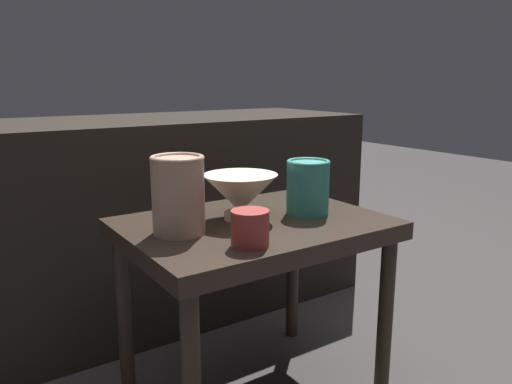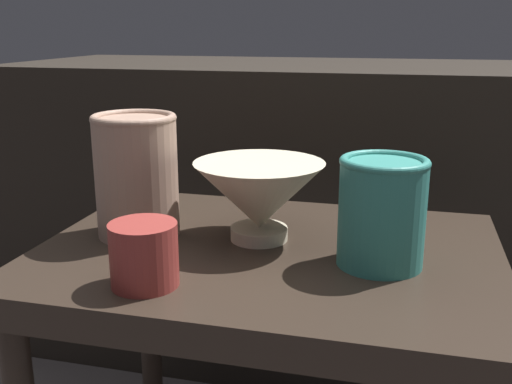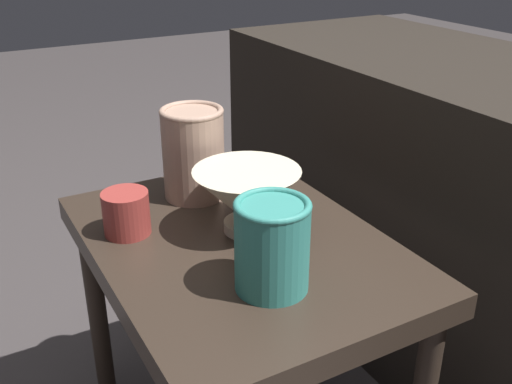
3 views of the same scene
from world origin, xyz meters
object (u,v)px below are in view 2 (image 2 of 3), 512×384
object	(u,v)px
cup	(144,255)
vase_textured_left	(136,174)
vase_colorful_right	(382,210)
bowl	(259,197)

from	to	relation	value
cup	vase_textured_left	bearing A→B (deg)	117.00
vase_textured_left	vase_colorful_right	distance (m)	0.33
vase_colorful_right	bowl	bearing A→B (deg)	163.18
cup	bowl	bearing A→B (deg)	63.37
bowl	cup	size ratio (longest dim) A/B	2.30
vase_textured_left	cup	distance (m)	0.18
vase_colorful_right	cup	bearing A→B (deg)	-153.33
bowl	vase_textured_left	xyz separation A→B (m)	(-0.16, -0.02, 0.03)
bowl	cup	distance (m)	0.19
vase_textured_left	cup	bearing A→B (deg)	-63.00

